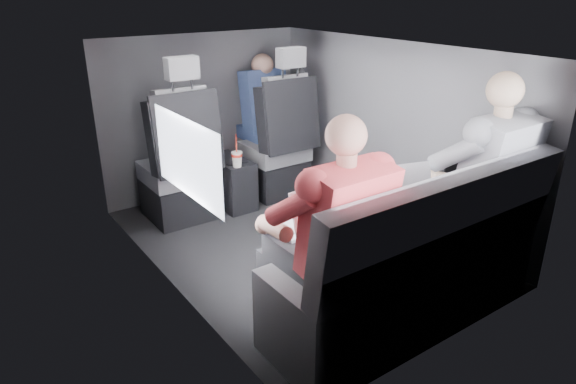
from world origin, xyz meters
TOP-DOWN VIEW (x-y plane):
  - floor at (0.00, 0.00)m, footprint 2.60×2.60m
  - ceiling at (0.00, 0.00)m, footprint 2.60×2.60m
  - panel_left at (-0.90, 0.00)m, footprint 0.02×2.60m
  - panel_right at (0.90, 0.00)m, footprint 0.02×2.60m
  - panel_front at (0.00, 1.30)m, footprint 1.80×0.02m
  - panel_back at (0.00, -1.30)m, footprint 1.80×0.02m
  - side_window at (-0.88, -0.30)m, footprint 0.02×0.75m
  - seatbelt at (0.45, 0.67)m, footprint 0.35×0.11m
  - front_seat_left at (-0.45, 0.84)m, footprint 0.52×0.58m
  - front_seat_right at (0.45, 0.84)m, footprint 0.52×0.58m
  - center_console at (0.00, 0.88)m, footprint 0.24×0.48m
  - rear_bench at (0.00, -1.06)m, footprint 1.60×0.57m
  - soda_cup at (-0.04, 0.68)m, footprint 0.09×0.09m
  - laptop_white at (-0.47, -0.77)m, footprint 0.39×0.38m
  - laptop_silver at (0.02, -0.81)m, footprint 0.44×0.44m
  - laptop_black at (0.61, -0.80)m, footprint 0.38×0.35m
  - passenger_rear_left at (-0.50, -0.97)m, footprint 0.50×0.62m
  - passenger_rear_right at (0.59, -0.97)m, footprint 0.55×0.66m
  - passenger_front_right at (0.47, 1.10)m, footprint 0.38×0.38m

SIDE VIEW (x-z plane):
  - floor at x=0.00m, z-range 0.00..0.00m
  - center_console at x=0.00m, z-range 0.00..0.41m
  - rear_bench at x=0.00m, z-range -0.15..0.77m
  - front_seat_left at x=-0.45m, z-range -0.23..1.03m
  - front_seat_right at x=0.45m, z-range -0.23..1.03m
  - soda_cup at x=-0.04m, z-range 0.34..0.60m
  - passenger_rear_left at x=-0.50m, z-range 0.02..1.24m
  - laptop_black at x=0.61m, z-range 0.51..0.76m
  - laptop_white at x=-0.47m, z-range 0.50..0.77m
  - laptop_silver at x=0.02m, z-range 0.50..0.77m
  - passenger_rear_right at x=0.59m, z-range 0.01..1.31m
  - panel_left at x=-0.90m, z-range 0.00..1.35m
  - panel_right at x=0.90m, z-range 0.00..1.35m
  - panel_front at x=0.00m, z-range 0.00..1.35m
  - panel_back at x=0.00m, z-range 0.00..1.35m
  - passenger_front_right at x=0.47m, z-range 0.37..1.11m
  - seatbelt at x=0.45m, z-range 0.50..1.10m
  - side_window at x=-0.88m, z-range 0.69..1.11m
  - ceiling at x=0.00m, z-range 1.35..1.35m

